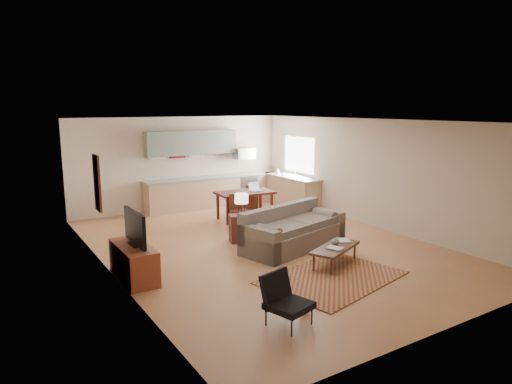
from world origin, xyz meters
TOP-DOWN VIEW (x-y plane):
  - room at (0.00, 0.00)m, footprint 9.00×9.00m
  - kitchen_counter_back at (0.90, 4.18)m, footprint 4.26×0.64m
  - kitchen_counter_right at (2.93, 3.00)m, footprint 0.64×2.26m
  - kitchen_range at (2.00, 4.18)m, footprint 0.62×0.62m
  - kitchen_microwave at (2.00, 4.20)m, footprint 0.62×0.40m
  - upper_cabinets at (0.30, 4.33)m, footprint 2.80×0.34m
  - window_right at (3.23, 3.00)m, footprint 0.02×1.40m
  - wall_art_left at (-3.21, 0.90)m, footprint 0.06×0.42m
  - triptych at (-0.10, 4.47)m, footprint 1.70×0.04m
  - rug at (0.01, -2.24)m, footprint 2.75×2.19m
  - sofa at (0.49, -0.46)m, footprint 2.74×1.70m
  - coffee_table at (0.50, -1.75)m, footprint 1.34×0.95m
  - book_a at (0.29, -1.90)m, footprint 0.43×0.45m
  - book_b at (0.78, -1.52)m, footprint 0.46×0.48m
  - vase at (0.57, -1.67)m, footprint 0.17×0.17m
  - armchair at (-1.69, -3.26)m, footprint 0.78×0.78m
  - tv_credenza at (-2.97, -0.40)m, footprint 0.51×1.33m
  - tv at (-2.92, -0.40)m, footprint 0.10×1.02m
  - console_table at (-0.23, 0.54)m, footprint 0.61×0.50m
  - table_lamp at (-0.23, 0.54)m, footprint 0.40×0.40m
  - dining_table at (0.88, 2.28)m, footprint 1.56×0.97m
  - dining_chair_near at (0.39, 1.66)m, footprint 0.43×0.45m
  - dining_chair_far at (1.38, 2.89)m, footprint 0.40×0.42m
  - laptop at (1.18, 2.18)m, footprint 0.34×0.27m
  - soap_bottle at (2.83, 3.54)m, footprint 0.11×0.11m

SIDE VIEW (x-z plane):
  - rug at x=0.01m, z-range 0.00..0.02m
  - coffee_table at x=0.50m, z-range 0.00..0.37m
  - tv_credenza at x=-2.97m, z-range 0.00..0.61m
  - console_table at x=-0.23m, z-range 0.00..0.62m
  - armchair at x=-1.69m, z-range 0.00..0.72m
  - dining_table at x=0.88m, z-range 0.00..0.76m
  - book_b at x=0.78m, z-range 0.37..0.39m
  - book_a at x=0.29m, z-range 0.37..0.40m
  - dining_chair_near at x=0.39m, z-range 0.00..0.84m
  - dining_chair_far at x=1.38m, z-range 0.00..0.84m
  - sofa at x=0.49m, z-range 0.00..0.88m
  - kitchen_range at x=2.00m, z-range 0.00..0.90m
  - vase at x=0.57m, z-range 0.37..0.54m
  - kitchen_counter_back at x=0.90m, z-range 0.00..0.92m
  - kitchen_counter_right at x=2.93m, z-range 0.00..0.92m
  - table_lamp at x=-0.23m, z-range 0.62..1.11m
  - laptop at x=1.18m, z-range 0.76..1.00m
  - tv at x=-2.92m, z-range 0.61..1.23m
  - soap_bottle at x=2.83m, z-range 0.92..1.11m
  - room at x=0.00m, z-range -3.15..5.85m
  - kitchen_microwave at x=2.00m, z-range 1.38..1.73m
  - window_right at x=3.23m, z-range 1.02..2.08m
  - wall_art_left at x=-3.21m, z-range 1.00..2.10m
  - triptych at x=-0.10m, z-range 1.50..2.00m
  - upper_cabinets at x=0.30m, z-range 1.60..2.30m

